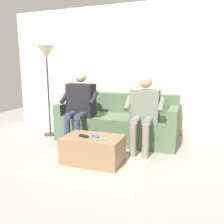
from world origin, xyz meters
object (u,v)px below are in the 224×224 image
(coffee_table, at_px, (93,149))
(couch, at_px, (118,123))
(person_left_seated, at_px, (144,109))
(floor_lamp, at_px, (47,59))
(person_right_seated, at_px, (80,103))
(remote_blue, at_px, (95,136))
(remote_gray, at_px, (102,139))
(remote_black, at_px, (84,136))

(coffee_table, bearing_deg, couch, -90.00)
(person_left_seated, xyz_separation_m, floor_lamp, (1.86, -0.25, 0.77))
(person_right_seated, xyz_separation_m, floor_lamp, (0.77, -0.23, 0.73))
(coffee_table, bearing_deg, person_right_seated, -52.52)
(couch, distance_m, coffee_table, 1.11)
(couch, xyz_separation_m, floor_lamp, (1.31, 0.17, 1.14))
(remote_blue, relative_size, remote_gray, 0.75)
(remote_gray, bearing_deg, person_right_seated, -83.39)
(couch, bearing_deg, remote_black, 84.76)
(person_left_seated, xyz_separation_m, remote_black, (0.65, 0.74, -0.28))
(coffee_table, height_order, remote_gray, remote_gray)
(coffee_table, height_order, person_right_seated, person_right_seated)
(remote_black, bearing_deg, coffee_table, -136.58)
(remote_blue, relative_size, remote_black, 0.81)
(remote_blue, bearing_deg, person_right_seated, 155.41)
(couch, distance_m, remote_blue, 1.11)
(coffee_table, distance_m, remote_gray, 0.27)
(coffee_table, xyz_separation_m, remote_gray, (-0.17, 0.10, 0.19))
(couch, bearing_deg, person_left_seated, 142.67)
(person_left_seated, xyz_separation_m, person_right_seated, (1.09, -0.03, 0.04))
(remote_blue, distance_m, floor_lamp, 1.96)
(remote_gray, distance_m, floor_lamp, 2.10)
(couch, xyz_separation_m, person_left_seated, (-0.55, 0.42, 0.36))
(couch, relative_size, coffee_table, 2.65)
(remote_gray, bearing_deg, remote_blue, -71.28)
(couch, bearing_deg, floor_lamp, 7.20)
(remote_blue, bearing_deg, floor_lamp, 171.31)
(person_left_seated, relative_size, floor_lamp, 0.69)
(remote_black, bearing_deg, person_left_seated, -115.07)
(couch, height_order, remote_blue, couch)
(remote_blue, xyz_separation_m, remote_black, (0.14, 0.05, 0.00))
(coffee_table, xyz_separation_m, person_right_seated, (0.55, -0.71, 0.51))
(person_right_seated, distance_m, remote_gray, 1.13)
(couch, xyz_separation_m, remote_blue, (-0.04, 1.11, 0.08))
(person_right_seated, bearing_deg, coffee_table, 127.48)
(floor_lamp, bearing_deg, remote_black, 140.55)
(couch, distance_m, floor_lamp, 1.74)
(person_left_seated, height_order, remote_gray, person_left_seated)
(couch, bearing_deg, remote_blue, 91.98)
(floor_lamp, bearing_deg, person_right_seated, 163.62)
(person_left_seated, bearing_deg, coffee_table, 51.49)
(couch, relative_size, floor_lamp, 1.24)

